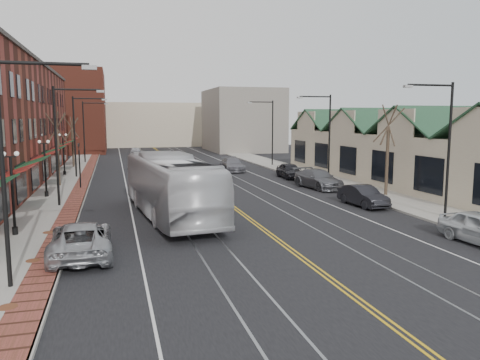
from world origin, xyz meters
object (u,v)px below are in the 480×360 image
transit_bus (170,186)px  parked_car_b (363,196)px  parked_car_c (318,179)px  parked_car_d (290,171)px  parked_suv (81,239)px

transit_bus → parked_car_b: 13.29m
parked_car_b → parked_car_c: parked_car_c is taller
parked_car_b → parked_car_d: 15.34m
parked_car_b → parked_car_c: size_ratio=0.78×
parked_car_c → parked_car_d: bearing=81.3°
transit_bus → parked_car_c: transit_bus is taller
parked_suv → parked_car_b: (18.05, 7.30, -0.06)m
parked_car_c → parked_car_d: size_ratio=1.24×
parked_car_b → parked_car_d: parked_car_d is taller
parked_car_c → parked_car_d: (0.10, 7.01, -0.04)m
transit_bus → parked_suv: 8.85m
parked_car_c → parked_car_d: 7.01m
parked_suv → parked_car_c: (18.50, 15.63, 0.03)m
parked_car_b → parked_car_d: bearing=83.7°
transit_bus → parked_car_d: transit_bus is taller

